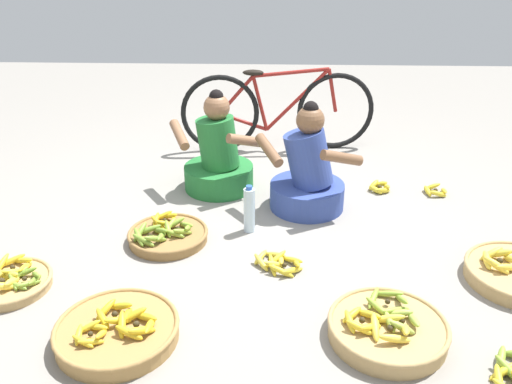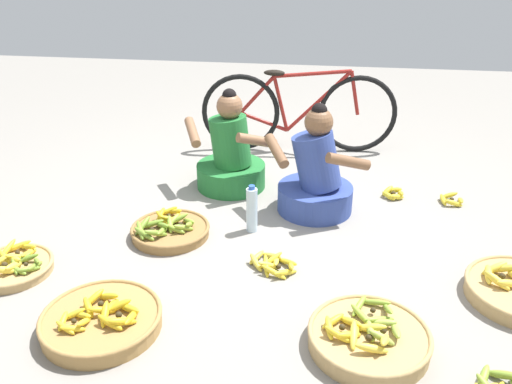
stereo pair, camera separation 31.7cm
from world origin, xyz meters
name	(u,v)px [view 2 (the right image)]	position (x,y,z in m)	size (l,w,h in m)	color
ground_plane	(260,227)	(0.00, 0.00, 0.00)	(10.00, 10.00, 0.00)	gray
vendor_woman_front	(316,178)	(0.34, 0.30, 0.24)	(0.73, 0.52, 0.77)	#334793
vendor_woman_behind	(230,157)	(-0.31, 0.59, 0.24)	(0.74, 0.52, 0.76)	#237233
bicycle_leaning	(298,112)	(0.13, 1.44, 0.36)	(1.70, 0.22, 0.73)	black
banana_basket_front_right	(13,266)	(-1.32, -0.73, 0.04)	(0.46, 0.46, 0.13)	tan
banana_basket_near_vendor	(369,337)	(0.66, -1.05, 0.06)	(0.57, 0.57, 0.17)	tan
banana_basket_near_bicycle	(102,320)	(-0.62, -1.12, 0.05)	(0.59, 0.59, 0.16)	#A87F47
banana_basket_mid_right	(170,230)	(-0.56, -0.20, 0.04)	(0.50, 0.50, 0.14)	olive
loose_bananas_front_center	(273,264)	(0.14, -0.47, 0.03)	(0.31, 0.28, 0.09)	yellow
loose_bananas_back_center	(393,193)	(0.91, 0.59, 0.03)	(0.18, 0.19, 0.08)	yellow
loose_bananas_back_right	(451,200)	(1.31, 0.55, 0.03)	(0.17, 0.17, 0.07)	yellow
water_bottle	(252,210)	(-0.05, -0.06, 0.15)	(0.07, 0.07, 0.32)	silver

